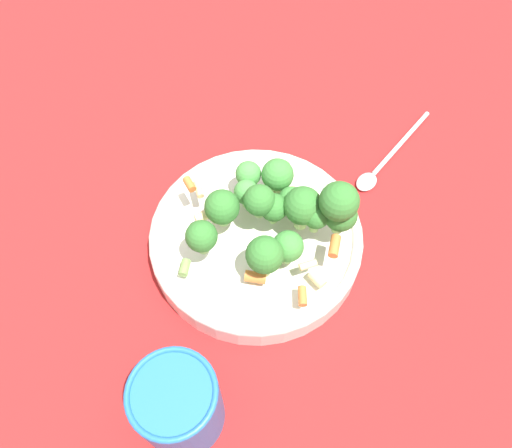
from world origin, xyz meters
TOP-DOWN VIEW (x-y plane):
  - ground_plane at (0.00, 0.00)m, footprint 3.00×3.00m
  - bowl at (0.00, 0.00)m, footprint 0.27×0.27m
  - pasta_salad at (-0.03, -0.01)m, footprint 0.22×0.18m
  - cup at (0.00, 0.23)m, footprint 0.09×0.09m
  - spoon at (-0.13, -0.19)m, footprint 0.08×0.19m

SIDE VIEW (x-z plane):
  - ground_plane at x=0.00m, z-range 0.00..0.00m
  - spoon at x=-0.13m, z-range 0.00..0.01m
  - bowl at x=0.00m, z-range 0.00..0.04m
  - cup at x=0.00m, z-range 0.00..0.11m
  - pasta_salad at x=-0.03m, z-range 0.03..0.13m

